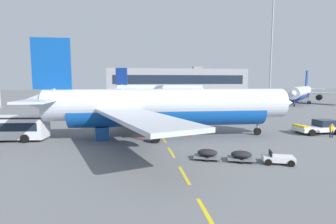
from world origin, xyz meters
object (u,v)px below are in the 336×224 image
(apron_light_mast_far, at_px, (272,38))
(airliner_mid_left, at_px, (157,92))
(pushback_tug, at_px, (319,127))
(baggage_train, at_px, (242,156))
(airliner_far_center, at_px, (301,93))
(uld_cargo_container, at_px, (102,133))
(ground_crew_worker, at_px, (332,130))
(airliner_foreground, at_px, (165,107))

(apron_light_mast_far, bearing_deg, airliner_mid_left, 129.55)
(pushback_tug, distance_m, baggage_train, 19.25)
(airliner_far_center, relative_size, uld_cargo_container, 14.46)
(airliner_far_center, height_order, apron_light_mast_far, apron_light_mast_far)
(pushback_tug, distance_m, airliner_far_center, 53.51)
(airliner_far_center, relative_size, baggage_train, 3.16)
(pushback_tug, relative_size, airliner_far_center, 0.22)
(pushback_tug, bearing_deg, ground_crew_worker, -95.83)
(airliner_mid_left, bearing_deg, pushback_tug, -73.15)
(ground_crew_worker, height_order, apron_light_mast_far, apron_light_mast_far)
(ground_crew_worker, distance_m, uld_cargo_container, 29.11)
(ground_crew_worker, xyz_separation_m, uld_cargo_container, (-28.97, 2.80, -0.23))
(airliner_mid_left, relative_size, ground_crew_worker, 18.34)
(airliner_foreground, bearing_deg, airliner_far_center, 42.06)
(baggage_train, xyz_separation_m, apron_light_mast_far, (23.16, 37.33, 16.85))
(ground_crew_worker, bearing_deg, airliner_mid_left, 105.88)
(pushback_tug, xyz_separation_m, apron_light_mast_far, (7.24, 26.52, 16.48))
(airliner_mid_left, xyz_separation_m, airliner_far_center, (45.30, -10.48, -0.27))
(airliner_mid_left, xyz_separation_m, ground_crew_worker, (16.61, -58.37, -2.82))
(pushback_tug, height_order, baggage_train, pushback_tug)
(uld_cargo_container, distance_m, apron_light_mast_far, 47.97)
(airliner_far_center, height_order, baggage_train, airliner_far_center)
(airliner_mid_left, height_order, airliner_far_center, airliner_mid_left)
(airliner_mid_left, height_order, baggage_train, airliner_mid_left)
(baggage_train, distance_m, uld_cargo_container, 17.27)
(airliner_foreground, distance_m, uld_cargo_container, 8.44)
(baggage_train, distance_m, ground_crew_worker, 17.66)
(pushback_tug, xyz_separation_m, airliner_far_center, (28.43, 45.25, 2.67))
(pushback_tug, height_order, uld_cargo_container, pushback_tug)
(baggage_train, bearing_deg, ground_crew_worker, 27.59)
(airliner_foreground, relative_size, uld_cargo_container, 18.48)
(airliner_mid_left, distance_m, apron_light_mast_far, 40.23)
(airliner_foreground, height_order, pushback_tug, airliner_foreground)
(airliner_mid_left, relative_size, baggage_train, 3.80)
(airliner_far_center, distance_m, baggage_train, 71.55)
(pushback_tug, relative_size, ground_crew_worker, 3.41)
(airliner_mid_left, distance_m, airliner_far_center, 46.50)
(baggage_train, relative_size, uld_cargo_container, 4.58)
(airliner_far_center, xyz_separation_m, uld_cargo_container, (-57.67, -45.10, -2.78))
(baggage_train, xyz_separation_m, ground_crew_worker, (15.64, 8.17, 0.50))
(ground_crew_worker, relative_size, uld_cargo_container, 0.95)
(airliner_foreground, bearing_deg, ground_crew_worker, -7.85)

